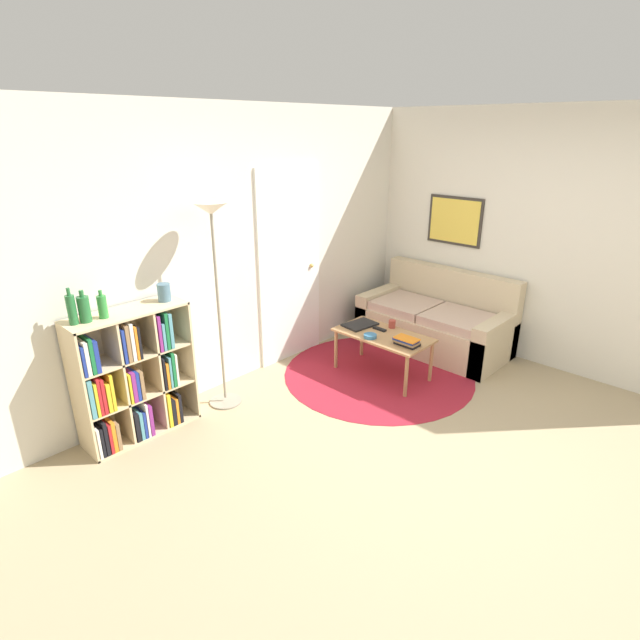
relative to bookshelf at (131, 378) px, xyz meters
name	(u,v)px	position (x,y,z in m)	size (l,w,h in m)	color
ground_plane	(448,456)	(1.51, -2.04, -0.51)	(14.00, 14.00, 0.00)	tan
wall_back	(257,247)	(1.52, 0.22, 0.78)	(7.24, 0.11, 2.60)	silver
wall_right	(469,231)	(3.65, -0.92, 0.79)	(0.08, 5.23, 2.60)	silver
rug	(378,374)	(2.23, -0.80, -0.51)	(1.94, 1.94, 0.01)	maroon
bookshelf	(131,378)	(0.00, 0.00, 0.00)	(0.92, 0.34, 1.07)	beige
floor_lamp	(213,244)	(0.80, -0.12, 0.97)	(0.29, 0.29, 1.83)	gray
couch	(437,323)	(3.26, -0.84, -0.22)	(0.83, 1.64, 0.87)	#CCB793
coffee_table	(383,338)	(2.25, -0.82, -0.11)	(0.51, 0.96, 0.45)	#AD7F51
laptop	(360,324)	(2.27, -0.51, -0.05)	(0.36, 0.27, 0.02)	black
bowl	(370,336)	(2.09, -0.79, -0.04)	(0.13, 0.13, 0.04)	teal
book_stack_on_table	(407,341)	(2.18, -1.15, -0.02)	(0.15, 0.24, 0.08)	black
cup	(392,324)	(2.45, -0.78, -0.02)	(0.07, 0.07, 0.08)	#A33D33
remote	(380,329)	(2.31, -0.73, -0.05)	(0.05, 0.15, 0.02)	black
bottle_left	(72,309)	(-0.34, 0.01, 0.67)	(0.06, 0.06, 0.27)	#236633
bottle_middle	(84,309)	(-0.26, 0.00, 0.66)	(0.08, 0.08, 0.24)	#236633
bottle_right	(102,306)	(-0.13, -0.01, 0.65)	(0.07, 0.07, 0.21)	#2D8438
vase_on_shelf	(164,292)	(0.38, 0.00, 0.63)	(0.10, 0.10, 0.14)	slate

